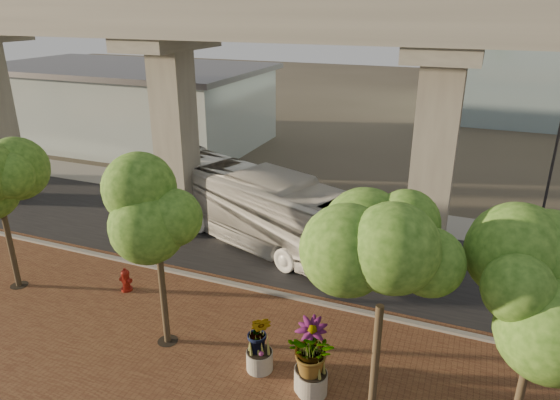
% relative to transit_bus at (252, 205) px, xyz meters
% --- Properties ---
extents(ground, '(160.00, 160.00, 0.00)m').
position_rel_transit_bus_xyz_m(ground, '(2.19, -2.37, -1.80)').
color(ground, '#3B352A').
rests_on(ground, ground).
extents(brick_plaza, '(70.00, 13.00, 0.06)m').
position_rel_transit_bus_xyz_m(brick_plaza, '(2.19, -10.37, -1.77)').
color(brick_plaza, brown).
rests_on(brick_plaza, ground).
extents(asphalt_road, '(90.00, 8.00, 0.04)m').
position_rel_transit_bus_xyz_m(asphalt_road, '(2.19, -0.37, -1.78)').
color(asphalt_road, black).
rests_on(asphalt_road, ground).
extents(curb_strip, '(70.00, 0.25, 0.16)m').
position_rel_transit_bus_xyz_m(curb_strip, '(2.19, -4.37, -1.72)').
color(curb_strip, gray).
rests_on(curb_strip, ground).
extents(far_sidewalk, '(90.00, 3.00, 0.06)m').
position_rel_transit_bus_xyz_m(far_sidewalk, '(2.19, 5.13, -1.77)').
color(far_sidewalk, gray).
rests_on(far_sidewalk, ground).
extents(transit_viaduct, '(72.00, 5.60, 12.40)m').
position_rel_transit_bus_xyz_m(transit_viaduct, '(2.19, -0.37, 5.48)').
color(transit_viaduct, gray).
rests_on(transit_viaduct, ground).
extents(station_pavilion, '(23.00, 13.00, 6.30)m').
position_rel_transit_bus_xyz_m(station_pavilion, '(-17.81, 13.63, 1.41)').
color(station_pavilion, silver).
rests_on(station_pavilion, ground).
extents(transit_bus, '(13.17, 7.51, 3.61)m').
position_rel_transit_bus_xyz_m(transit_bus, '(0.00, 0.00, 0.00)').
color(transit_bus, silver).
rests_on(transit_bus, ground).
extents(fire_hydrant, '(0.50, 0.45, 1.00)m').
position_rel_transit_bus_xyz_m(fire_hydrant, '(-2.72, -6.32, -1.27)').
color(fire_hydrant, maroon).
rests_on(fire_hydrant, ground).
extents(planter_front, '(2.03, 2.03, 2.23)m').
position_rel_transit_bus_xyz_m(planter_front, '(6.09, -8.98, -0.39)').
color(planter_front, '#9D988D').
rests_on(planter_front, ground).
extents(planter_right, '(2.28, 2.28, 2.43)m').
position_rel_transit_bus_xyz_m(planter_right, '(5.96, -8.85, -0.27)').
color(planter_right, gray).
rests_on(planter_right, ground).
extents(planter_left, '(1.88, 1.88, 2.06)m').
position_rel_transit_bus_xyz_m(planter_left, '(4.22, -8.62, -0.49)').
color(planter_left, '#9D978E').
rests_on(planter_left, ground).
extents(street_tree_near_west, '(3.64, 3.64, 6.46)m').
position_rel_transit_bus_xyz_m(street_tree_near_west, '(0.69, -8.51, 3.03)').
color(street_tree_near_west, brown).
rests_on(street_tree_near_west, ground).
extents(street_tree_near_east, '(3.94, 3.94, 6.48)m').
position_rel_transit_bus_xyz_m(street_tree_near_east, '(7.90, -9.05, 2.92)').
color(street_tree_near_east, brown).
rests_on(street_tree_near_east, ground).
extents(street_tree_far_east, '(3.85, 3.85, 6.08)m').
position_rel_transit_bus_xyz_m(street_tree_far_east, '(11.61, -8.38, 2.56)').
color(street_tree_far_east, brown).
rests_on(street_tree_far_east, ground).
extents(streetlamp_west, '(0.39, 1.14, 7.85)m').
position_rel_transit_bus_xyz_m(streetlamp_west, '(-7.50, 5.02, 2.78)').
color(streetlamp_west, '#2A2A2F').
rests_on(streetlamp_west, ground).
extents(streetlamp_east, '(0.35, 1.03, 7.11)m').
position_rel_transit_bus_xyz_m(streetlamp_east, '(13.04, 4.36, 2.35)').
color(streetlamp_east, '#2E2D32').
rests_on(streetlamp_east, ground).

